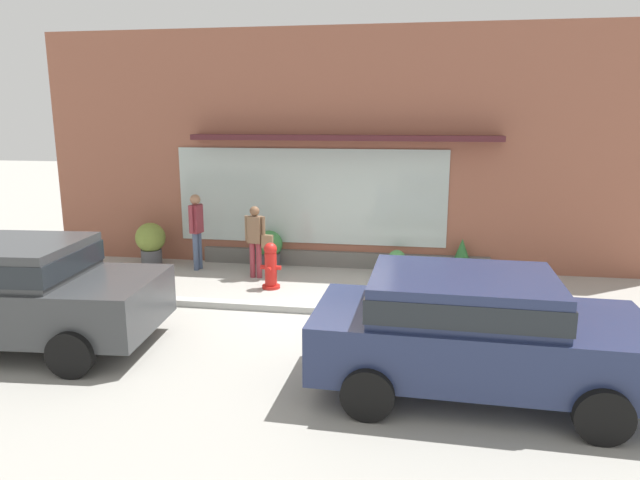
% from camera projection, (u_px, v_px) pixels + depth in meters
% --- Properties ---
extents(ground_plane, '(60.00, 60.00, 0.00)m').
position_uv_depth(ground_plane, '(321.00, 309.00, 10.33)').
color(ground_plane, '#9E9B93').
extents(curb_strip, '(14.00, 0.24, 0.12)m').
position_uv_depth(curb_strip, '(320.00, 309.00, 10.13)').
color(curb_strip, '#B2B2AD').
rests_on(curb_strip, ground_plane).
extents(storefront, '(14.00, 0.81, 5.31)m').
position_uv_depth(storefront, '(344.00, 153.00, 12.85)').
color(storefront, '#935642').
rests_on(storefront, ground_plane).
extents(fire_hydrant, '(0.42, 0.39, 0.94)m').
position_uv_depth(fire_hydrant, '(271.00, 266.00, 11.48)').
color(fire_hydrant, red).
rests_on(fire_hydrant, ground_plane).
extents(pedestrian_with_handbag, '(0.63, 0.23, 1.55)m').
position_uv_depth(pedestrian_with_handbag, '(256.00, 237.00, 12.14)').
color(pedestrian_with_handbag, '#8E333D').
rests_on(pedestrian_with_handbag, ground_plane).
extents(pedestrian_passerby, '(0.25, 0.45, 1.71)m').
position_uv_depth(pedestrian_passerby, '(196.00, 226.00, 12.78)').
color(pedestrian_passerby, '#475675').
rests_on(pedestrian_passerby, ground_plane).
extents(parked_car_navy, '(4.09, 2.15, 1.53)m').
position_uv_depth(parked_car_navy, '(472.00, 326.00, 7.08)').
color(parked_car_navy, navy).
rests_on(parked_car_navy, ground_plane).
extents(parked_car_dark_gray, '(4.29, 2.34, 1.61)m').
position_uv_depth(parked_car_dark_gray, '(13.00, 288.00, 8.51)').
color(parked_car_dark_gray, '#383A3D').
rests_on(parked_car_dark_gray, ground_plane).
extents(potted_plant_doorstep, '(0.42, 0.42, 0.80)m').
position_uv_depth(potted_plant_doorstep, '(462.00, 257.00, 12.52)').
color(potted_plant_doorstep, '#9E6042').
rests_on(potted_plant_doorstep, ground_plane).
extents(potted_plant_window_right, '(0.38, 0.38, 0.56)m').
position_uv_depth(potted_plant_window_right, '(397.00, 261.00, 12.48)').
color(potted_plant_window_right, '#9E6042').
rests_on(potted_plant_window_right, ground_plane).
extents(potted_plant_by_entrance, '(0.61, 0.61, 0.84)m').
position_uv_depth(potted_plant_by_entrance, '(269.00, 248.00, 13.15)').
color(potted_plant_by_entrance, '#4C4C51').
rests_on(potted_plant_by_entrance, ground_plane).
extents(potted_plant_window_center, '(0.68, 0.68, 1.00)m').
position_uv_depth(potted_plant_window_center, '(151.00, 241.00, 13.26)').
color(potted_plant_window_center, '#4C4C51').
rests_on(potted_plant_window_center, ground_plane).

